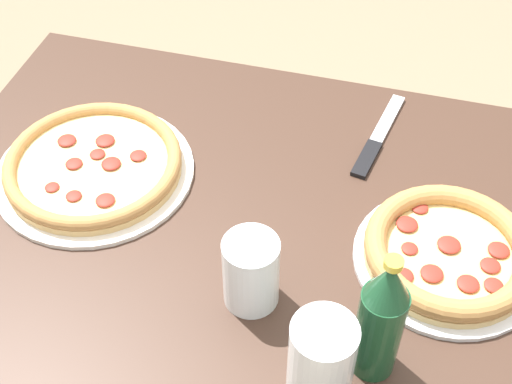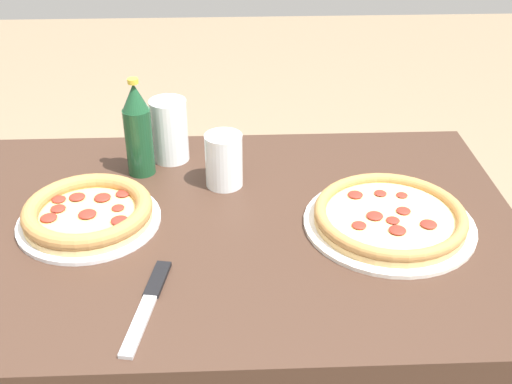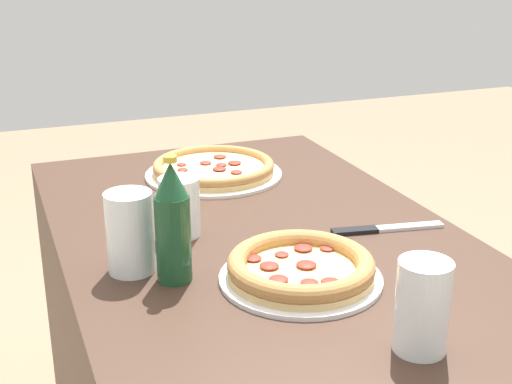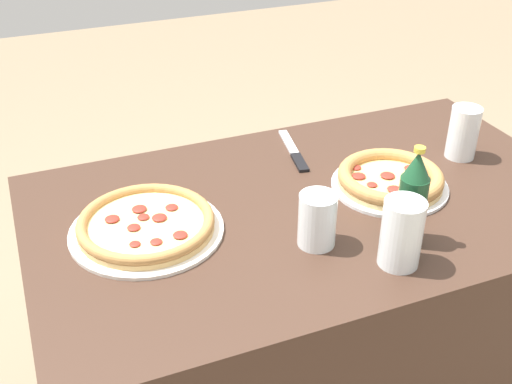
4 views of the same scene
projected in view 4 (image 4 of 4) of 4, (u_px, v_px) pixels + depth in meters
table at (307, 327)px, 1.64m from camera, size 1.27×0.74×0.76m
pizza_salami at (390, 179)px, 1.48m from camera, size 0.27×0.27×0.05m
pizza_margherita at (146, 225)px, 1.33m from camera, size 0.32×0.32×0.04m
glass_red_wine at (317, 223)px, 1.28m from camera, size 0.08×0.08×0.11m
glass_iced_tea at (463, 134)px, 1.59m from camera, size 0.07×0.07×0.13m
glass_orange_juice at (401, 236)px, 1.22m from camera, size 0.08×0.08×0.14m
beer_bottle at (412, 198)px, 1.26m from camera, size 0.06×0.06×0.21m
knife at (294, 152)px, 1.63m from camera, size 0.06×0.22×0.01m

